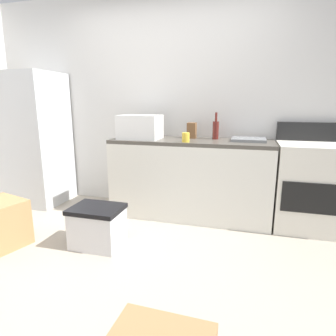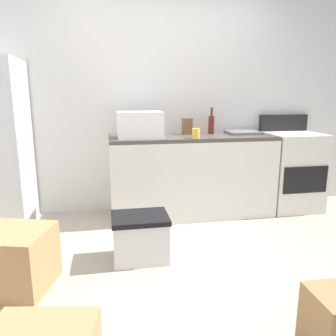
% 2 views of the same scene
% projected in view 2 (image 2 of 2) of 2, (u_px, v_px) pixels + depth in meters
% --- Properties ---
extents(ground_plane, '(6.00, 6.00, 0.00)m').
position_uv_depth(ground_plane, '(191.00, 268.00, 2.61)').
color(ground_plane, '#9E9384').
extents(wall_back, '(5.00, 0.10, 2.60)m').
position_uv_depth(wall_back, '(160.00, 98.00, 3.81)').
color(wall_back, silver).
rests_on(wall_back, ground_plane).
extents(kitchen_counter, '(1.80, 0.60, 0.90)m').
position_uv_depth(kitchen_counter, '(191.00, 175.00, 3.71)').
color(kitchen_counter, silver).
rests_on(kitchen_counter, ground_plane).
extents(stove_oven, '(0.60, 0.61, 1.10)m').
position_uv_depth(stove_oven, '(291.00, 170.00, 3.93)').
color(stove_oven, silver).
rests_on(stove_oven, ground_plane).
extents(microwave, '(0.46, 0.34, 0.27)m').
position_uv_depth(microwave, '(140.00, 125.00, 3.41)').
color(microwave, white).
rests_on(microwave, kitchen_counter).
extents(sink_basin, '(0.36, 0.32, 0.03)m').
position_uv_depth(sink_basin, '(243.00, 132.00, 3.78)').
color(sink_basin, slate).
rests_on(sink_basin, kitchen_counter).
extents(wine_bottle, '(0.07, 0.07, 0.30)m').
position_uv_depth(wine_bottle, '(211.00, 124.00, 3.75)').
color(wine_bottle, '#591E19').
rests_on(wine_bottle, kitchen_counter).
extents(coffee_mug, '(0.08, 0.08, 0.10)m').
position_uv_depth(coffee_mug, '(196.00, 133.00, 3.39)').
color(coffee_mug, gold).
rests_on(coffee_mug, kitchen_counter).
extents(knife_block, '(0.10, 0.10, 0.18)m').
position_uv_depth(knife_block, '(187.00, 126.00, 3.72)').
color(knife_block, brown).
rests_on(knife_block, kitchen_counter).
extents(cardboard_box_small, '(0.55, 0.55, 0.43)m').
position_uv_depth(cardboard_box_small, '(16.00, 260.00, 2.31)').
color(cardboard_box_small, '#A37A4C').
rests_on(cardboard_box_small, ground_plane).
extents(storage_bin, '(0.46, 0.36, 0.38)m').
position_uv_depth(storage_bin, '(140.00, 237.00, 2.72)').
color(storage_bin, silver).
rests_on(storage_bin, ground_plane).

